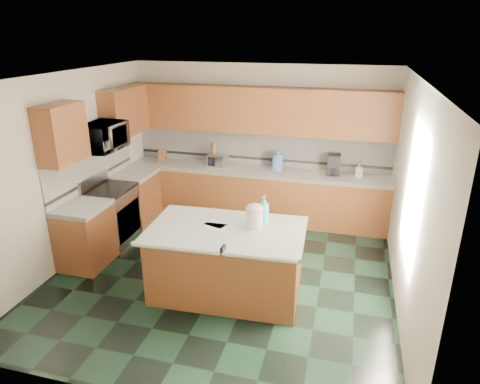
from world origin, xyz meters
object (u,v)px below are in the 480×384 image
(knife_block, at_px, (162,155))
(coffee_maker, at_px, (334,164))
(soap_bottle_island, at_px, (264,209))
(toaster_oven, at_px, (218,160))
(island_base, at_px, (227,263))
(island_top, at_px, (226,231))
(treat_jar, at_px, (255,220))

(knife_block, relative_size, coffee_maker, 0.69)
(soap_bottle_island, distance_m, toaster_oven, 2.53)
(island_base, xyz_separation_m, knife_block, (-1.98, 2.46, 0.61))
(coffee_maker, bearing_deg, knife_block, 177.38)
(island_base, distance_m, toaster_oven, 2.68)
(island_base, xyz_separation_m, soap_bottle_island, (0.41, 0.30, 0.67))
(island_top, relative_size, coffee_maker, 5.54)
(treat_jar, distance_m, coffee_maker, 2.51)
(soap_bottle_island, bearing_deg, island_base, -138.48)
(island_base, bearing_deg, soap_bottle_island, 33.08)
(coffee_maker, bearing_deg, treat_jar, -112.23)
(island_base, height_order, coffee_maker, coffee_maker)
(soap_bottle_island, xyz_separation_m, toaster_oven, (-1.31, 2.17, -0.08))
(toaster_oven, bearing_deg, knife_block, -169.32)
(island_top, height_order, soap_bottle_island, soap_bottle_island)
(treat_jar, distance_m, soap_bottle_island, 0.21)
(treat_jar, bearing_deg, soap_bottle_island, 73.86)
(island_base, xyz_separation_m, toaster_oven, (-0.90, 2.46, 0.59))
(island_base, distance_m, island_top, 0.46)
(treat_jar, relative_size, soap_bottle_island, 0.59)
(island_base, height_order, island_top, island_top)
(island_base, relative_size, coffee_maker, 5.25)
(island_base, relative_size, soap_bottle_island, 5.11)
(soap_bottle_island, xyz_separation_m, knife_block, (-2.39, 2.17, -0.06))
(island_base, relative_size, knife_block, 7.58)
(treat_jar, height_order, soap_bottle_island, soap_bottle_island)
(treat_jar, bearing_deg, island_base, -151.70)
(soap_bottle_island, distance_m, knife_block, 3.22)
(island_base, distance_m, soap_bottle_island, 0.84)
(treat_jar, relative_size, knife_block, 0.88)
(island_top, distance_m, toaster_oven, 2.62)
(island_top, relative_size, toaster_oven, 5.74)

